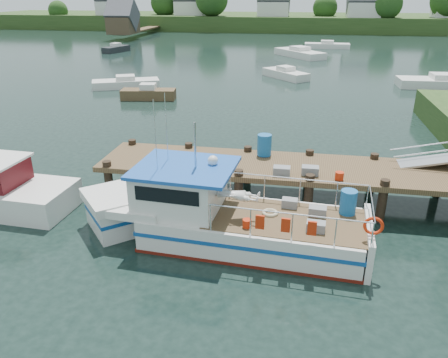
% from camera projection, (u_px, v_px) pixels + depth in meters
% --- Properties ---
extents(ground_plane, '(160.00, 160.00, 0.00)m').
position_uv_depth(ground_plane, '(256.00, 196.00, 17.23)').
color(ground_plane, black).
extents(far_shore, '(140.00, 42.55, 9.22)m').
position_uv_depth(far_shore, '(299.00, 19.00, 90.86)').
color(far_shore, '#2E481D').
rests_on(far_shore, ground).
extents(dock, '(16.60, 3.00, 4.78)m').
position_uv_depth(dock, '(442.00, 152.00, 15.30)').
color(dock, brown).
rests_on(dock, ground).
extents(lobster_boat, '(9.68, 3.36, 4.63)m').
position_uv_depth(lobster_boat, '(217.00, 216.00, 13.90)').
color(lobster_boat, silver).
rests_on(lobster_boat, ground).
extents(moored_rowboat, '(4.15, 1.94, 1.16)m').
position_uv_depth(moored_rowboat, '(148.00, 93.00, 32.52)').
color(moored_rowboat, brown).
rests_on(moored_rowboat, ground).
extents(moored_far, '(6.23, 2.18, 1.05)m').
position_uv_depth(moored_far, '(327.00, 45.00, 61.75)').
color(moored_far, silver).
rests_on(moored_far, ground).
extents(moored_a, '(5.72, 3.89, 1.00)m').
position_uv_depth(moored_a, '(126.00, 83.00, 36.52)').
color(moored_a, silver).
rests_on(moored_a, ground).
extents(moored_b, '(4.58, 4.83, 1.10)m').
position_uv_depth(moored_b, '(286.00, 74.00, 40.39)').
color(moored_b, silver).
rests_on(moored_b, ground).
extents(moored_c, '(7.42, 2.85, 1.15)m').
position_uv_depth(moored_c, '(443.00, 82.00, 36.44)').
color(moored_c, silver).
rests_on(moored_c, ground).
extents(moored_d, '(6.54, 7.35, 1.26)m').
position_uv_depth(moored_d, '(300.00, 53.00, 53.47)').
color(moored_d, silver).
rests_on(moored_d, ground).
extents(moored_e, '(2.57, 4.43, 1.16)m').
position_uv_depth(moored_e, '(116.00, 49.00, 57.80)').
color(moored_e, black).
rests_on(moored_e, ground).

